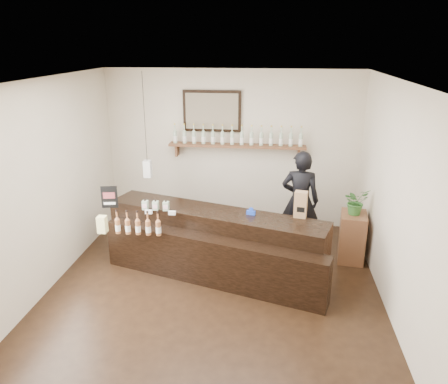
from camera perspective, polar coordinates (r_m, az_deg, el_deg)
ground at (r=6.08m, az=-1.50°, el=-13.03°), size 5.00×5.00×0.00m
room_shell at (r=5.37m, az=-1.66°, el=2.53°), size 5.00×5.00×5.00m
back_wall_decor at (r=7.66m, az=-0.08°, el=7.96°), size 2.66×0.96×1.69m
counter at (r=6.38m, az=-1.39°, el=-6.96°), size 3.31×1.82×1.07m
promo_sign at (r=6.57m, az=-14.74°, el=-0.65°), size 0.24×0.06×0.33m
paper_bag at (r=6.11m, az=9.98°, el=-1.61°), size 0.19×0.16×0.37m
tape_dispenser at (r=6.16m, az=3.54°, el=-2.61°), size 0.13×0.07×0.11m
side_cabinet at (r=7.04m, az=16.38°, el=-5.63°), size 0.44×0.57×0.76m
potted_plant at (r=6.83m, az=16.83°, el=-1.20°), size 0.47×0.45×0.40m
shopkeeper at (r=7.04m, az=9.94°, el=-0.30°), size 0.72×0.52×1.85m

